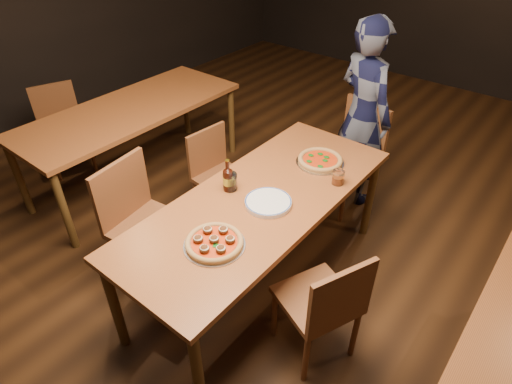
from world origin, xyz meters
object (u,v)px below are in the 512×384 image
Objects in this scene: pizza_meatball at (214,242)px; beer_bottle at (228,180)px; plate_stack at (268,203)px; chair_main_nw at (150,227)px; chair_main_sw at (223,178)px; chair_nbr_left at (64,129)px; table_left at (131,115)px; table_main at (261,206)px; water_glass at (230,182)px; chair_main_e at (317,298)px; amber_glass at (338,177)px; diner at (363,114)px; chair_end at (346,157)px; pizza_margherita at (320,160)px.

beer_bottle reaches higher than pizza_meatball.
beer_bottle is at bearing -171.88° from plate_stack.
chair_main_nw is 3.35× the size of plate_stack.
chair_main_sw is 1.76m from chair_nbr_left.
beer_bottle is at bearing -13.92° from table_left.
table_main is 17.59× the size of water_glass.
chair_nbr_left is at bearing 179.22° from plate_stack.
table_left is at bearing 166.08° from beer_bottle.
chair_nbr_left is 3.86× the size of beer_bottle.
chair_main_nw is at bearing -56.39° from chair_main_e.
chair_main_e is (1.17, 0.22, -0.05)m from chair_main_nw.
beer_bottle reaches higher than amber_glass.
table_left is at bearing 55.51° from diner.
table_left is 1.54m from water_glass.
table_main is 0.54m from amber_glass.
chair_end is at bearing 81.45° from water_glass.
amber_glass is (0.50, 0.50, -0.03)m from beer_bottle.
diner reaches higher than chair_main_e.
beer_bottle is (0.38, 0.37, 0.35)m from chair_main_nw.
pizza_margherita is at bearing -124.59° from chair_main_e.
table_left is 1.81m from plate_stack.
chair_main_e is (0.58, -0.22, -0.25)m from table_main.
water_glass is at bearing -78.97° from chair_main_e.
diner is (-0.08, 1.87, 0.02)m from pizza_meatball.
table_main is 20.68× the size of amber_glass.
pizza_meatball is 1.53× the size of beer_bottle.
amber_glass is at bearing 55.71° from table_main.
chair_end is 0.60× the size of diner.
amber_glass reaches higher than table_main.
pizza_margherita is at bearing 82.84° from table_main.
chair_main_nw is at bearing -143.28° from table_main.
chair_main_sw is 2.46× the size of pizza_margherita.
chair_end is at bearing 98.99° from pizza_margherita.
beer_bottle is (-0.29, -0.04, 0.07)m from plate_stack.
pizza_meatball is 1.18× the size of plate_stack.
amber_glass is at bearing 43.92° from water_glass.
chair_main_sw is at bearing 3.71° from table_left.
chair_nbr_left is at bearing -171.00° from amber_glass.
table_main is 2.08× the size of chair_main_nw.
chair_main_sw is 7.23× the size of water_glass.
pizza_margherita is at bearing 147.45° from amber_glass.
water_glass is (0.38, 0.39, 0.33)m from chair_main_nw.
plate_stack is at bearing -70.69° from chair_nbr_left.
pizza_meatball is 1.07m from pizza_margherita.
pizza_meatball is at bearing -56.78° from beer_bottle.
chair_main_e is at bearing -12.76° from table_left.
beer_bottle is 1.46m from diner.
water_glass reaches higher than amber_glass.
plate_stack is (-0.50, 0.19, 0.33)m from chair_main_e.
amber_glass reaches higher than plate_stack.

